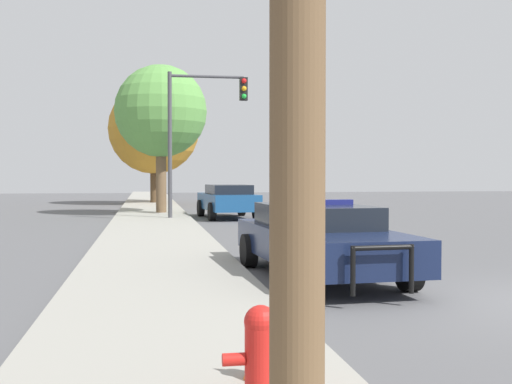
{
  "coord_description": "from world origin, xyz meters",
  "views": [
    {
      "loc": [
        -5.34,
        -8.1,
        1.8
      ],
      "look_at": [
        -2.03,
        11.18,
        1.26
      ],
      "focal_mm": 45.0,
      "sensor_mm": 36.0,
      "label": 1
    }
  ],
  "objects_px": {
    "traffic_light": "(199,117)",
    "tree_sidewalk_far": "(154,129)",
    "police_car": "(319,238)",
    "traffic_cone": "(264,346)",
    "car_background_midblock": "(228,200)",
    "tree_sidewalk_mid": "(161,112)",
    "fire_hydrant": "(261,353)"
  },
  "relations": [
    {
      "from": "tree_sidewalk_far",
      "to": "fire_hydrant",
      "type": "bearing_deg",
      "value": -89.44
    },
    {
      "from": "fire_hydrant",
      "to": "traffic_light",
      "type": "height_order",
      "value": "traffic_light"
    },
    {
      "from": "car_background_midblock",
      "to": "tree_sidewalk_far",
      "type": "distance_m",
      "value": 13.39
    },
    {
      "from": "police_car",
      "to": "tree_sidewalk_mid",
      "type": "height_order",
      "value": "tree_sidewalk_mid"
    },
    {
      "from": "police_car",
      "to": "tree_sidewalk_mid",
      "type": "bearing_deg",
      "value": -85.99
    },
    {
      "from": "traffic_light",
      "to": "tree_sidewalk_mid",
      "type": "distance_m",
      "value": 3.81
    },
    {
      "from": "police_car",
      "to": "car_background_midblock",
      "type": "bearing_deg",
      "value": -94.74
    },
    {
      "from": "traffic_cone",
      "to": "police_car",
      "type": "bearing_deg",
      "value": 70.44
    },
    {
      "from": "car_background_midblock",
      "to": "traffic_cone",
      "type": "relative_size",
      "value": 8.54
    },
    {
      "from": "police_car",
      "to": "traffic_light",
      "type": "distance_m",
      "value": 14.54
    },
    {
      "from": "traffic_light",
      "to": "tree_sidewalk_mid",
      "type": "relative_size",
      "value": 0.87
    },
    {
      "from": "car_background_midblock",
      "to": "traffic_light",
      "type": "bearing_deg",
      "value": -141.82
    },
    {
      "from": "tree_sidewalk_far",
      "to": "traffic_cone",
      "type": "height_order",
      "value": "tree_sidewalk_far"
    },
    {
      "from": "police_car",
      "to": "traffic_light",
      "type": "xyz_separation_m",
      "value": [
        -0.92,
        14.12,
        3.34
      ]
    },
    {
      "from": "police_car",
      "to": "traffic_light",
      "type": "relative_size",
      "value": 0.92
    },
    {
      "from": "traffic_cone",
      "to": "tree_sidewalk_far",
      "type": "bearing_deg",
      "value": 90.8
    },
    {
      "from": "tree_sidewalk_mid",
      "to": "traffic_cone",
      "type": "bearing_deg",
      "value": -89.28
    },
    {
      "from": "tree_sidewalk_far",
      "to": "car_background_midblock",
      "type": "bearing_deg",
      "value": -77.28
    },
    {
      "from": "traffic_light",
      "to": "tree_sidewalk_far",
      "type": "height_order",
      "value": "tree_sidewalk_far"
    },
    {
      "from": "traffic_light",
      "to": "tree_sidewalk_mid",
      "type": "xyz_separation_m",
      "value": [
        -1.4,
        3.5,
        0.52
      ]
    },
    {
      "from": "police_car",
      "to": "traffic_cone",
      "type": "height_order",
      "value": "police_car"
    },
    {
      "from": "traffic_light",
      "to": "tree_sidewalk_far",
      "type": "xyz_separation_m",
      "value": [
        -1.58,
        13.68,
        0.48
      ]
    },
    {
      "from": "police_car",
      "to": "traffic_cone",
      "type": "relative_size",
      "value": 9.76
    },
    {
      "from": "traffic_light",
      "to": "traffic_cone",
      "type": "relative_size",
      "value": 10.6
    },
    {
      "from": "car_background_midblock",
      "to": "tree_sidewalk_mid",
      "type": "height_order",
      "value": "tree_sidewalk_mid"
    },
    {
      "from": "fire_hydrant",
      "to": "tree_sidewalk_mid",
      "type": "xyz_separation_m",
      "value": [
        -0.15,
        23.94,
        4.03
      ]
    },
    {
      "from": "car_background_midblock",
      "to": "tree_sidewalk_far",
      "type": "relative_size",
      "value": 0.64
    },
    {
      "from": "police_car",
      "to": "tree_sidewalk_far",
      "type": "xyz_separation_m",
      "value": [
        -2.5,
        27.8,
        3.82
      ]
    },
    {
      "from": "police_car",
      "to": "fire_hydrant",
      "type": "xyz_separation_m",
      "value": [
        -2.17,
        -6.32,
        -0.17
      ]
    },
    {
      "from": "tree_sidewalk_far",
      "to": "traffic_cone",
      "type": "distance_m",
      "value": 33.77
    },
    {
      "from": "police_car",
      "to": "tree_sidewalk_far",
      "type": "bearing_deg",
      "value": -88.36
    },
    {
      "from": "car_background_midblock",
      "to": "traffic_cone",
      "type": "height_order",
      "value": "car_background_midblock"
    }
  ]
}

